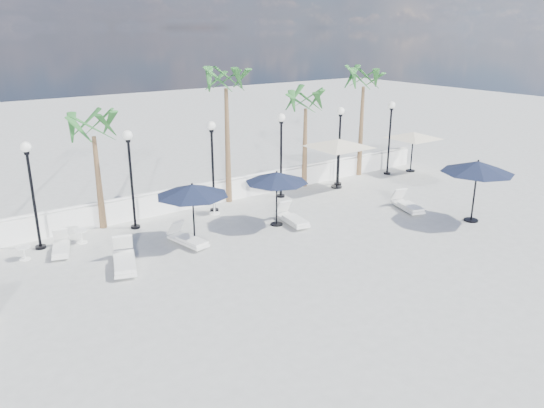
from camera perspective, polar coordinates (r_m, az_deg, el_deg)
ground at (r=17.67m, az=4.15°, el=-6.45°), size 100.00×100.00×0.00m
balustrade at (r=23.39m, az=-7.45°, el=0.98°), size 26.00×0.30×1.01m
lamppost_1 at (r=19.76m, az=-24.51°, el=2.30°), size 0.36×0.36×3.84m
lamppost_2 at (r=20.62m, az=-15.00°, el=3.97°), size 0.36×0.36×3.84m
lamppost_3 at (r=22.01m, az=-6.44°, el=5.37°), size 0.36×0.36×3.84m
lamppost_4 at (r=23.83m, az=0.99°, el=6.49°), size 0.36×0.36×3.84m
lamppost_5 at (r=26.01m, az=7.30°, el=7.36°), size 0.36×0.36×3.84m
lamppost_6 at (r=28.44m, az=12.60°, el=8.01°), size 0.36×0.36×3.84m
palm_1 at (r=20.80m, az=-18.66°, el=7.32°), size 2.60×2.60×4.70m
palm_2 at (r=22.85m, az=-4.97°, el=12.57°), size 2.60×2.60×6.10m
palm_3 at (r=25.41m, az=3.65°, el=10.54°), size 2.60×2.60×4.90m
palm_4 at (r=27.76m, az=9.82°, el=12.60°), size 2.60×2.60×5.70m
lounger_2 at (r=19.80m, az=-21.77°, el=-4.32°), size 0.98×1.75×0.62m
lounger_3 at (r=17.91m, az=-15.60°, el=-5.84°), size 1.29×2.20×0.79m
lounger_4 at (r=19.28m, az=-9.07°, el=-3.72°), size 0.92×1.86×0.67m
lounger_5 at (r=21.08m, az=2.18°, el=-1.52°), size 0.85×1.93×0.70m
lounger_6 at (r=23.35m, az=14.34°, el=-0.09°), size 1.13×1.96×0.70m
side_table_0 at (r=20.40m, az=-19.84°, el=-3.15°), size 0.51×0.51×0.49m
side_table_1 at (r=19.68m, az=-25.13°, el=-4.69°), size 0.47×0.47×0.46m
side_table_2 at (r=22.26m, az=-6.23°, el=-0.20°), size 0.60×0.60×0.58m
parasol_navy_left at (r=18.76m, az=-8.57°, el=1.46°), size 2.59×2.59×2.28m
parasol_navy_mid at (r=20.41m, az=0.51°, el=2.86°), size 2.47×2.47×2.21m
parasol_navy_right at (r=22.28m, az=21.24°, el=3.70°), size 2.84×2.84×2.54m
parasol_cream_sq_a at (r=25.52m, az=7.15°, el=6.91°), size 5.25×5.25×2.58m
parasol_cream_sq_b at (r=29.42m, az=14.99°, el=7.46°), size 4.62×4.62×2.32m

